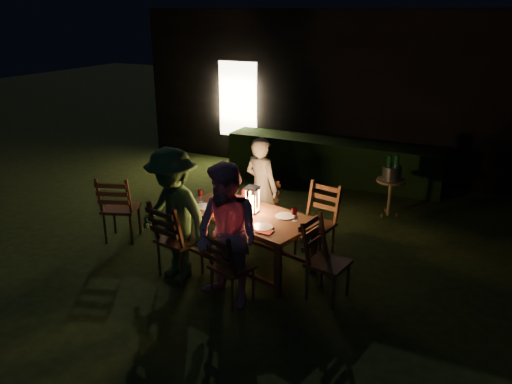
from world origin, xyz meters
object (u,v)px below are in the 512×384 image
at_px(chair_end, 326,274).
at_px(person_opp_right, 227,237).
at_px(dining_table, 247,218).
at_px(bottle_table, 232,198).
at_px(ice_bucket, 392,173).
at_px(person_opp_left, 174,215).
at_px(chair_far_right, 315,235).
at_px(chair_near_right, 231,279).
at_px(bottle_bucket_a, 388,170).
at_px(bottle_bucket_b, 396,170).
at_px(chair_far_left, 259,219).
at_px(chair_spare, 121,219).
at_px(chair_near_left, 179,252).
at_px(person_house_side, 261,188).
at_px(lantern, 252,201).
at_px(side_table, 391,184).

relative_size(chair_end, person_opp_right, 0.60).
bearing_deg(dining_table, bottle_table, 180.00).
relative_size(bottle_table, ice_bucket, 0.93).
bearing_deg(person_opp_left, chair_far_right, 57.89).
relative_size(person_opp_left, ice_bucket, 5.59).
bearing_deg(chair_far_right, person_opp_left, 53.86).
distance_m(bottle_table, ice_bucket, 2.90).
xyz_separation_m(chair_near_right, bottle_bucket_a, (1.03, 3.33, 0.49)).
bearing_deg(person_opp_left, bottle_bucket_b, 72.90).
bearing_deg(chair_far_left, bottle_bucket_b, -110.72).
bearing_deg(chair_spare, person_opp_right, -39.88).
bearing_deg(chair_near_left, person_opp_right, -6.92).
relative_size(person_opp_left, bottle_table, 5.99).
distance_m(chair_spare, person_house_side, 2.08).
bearing_deg(person_opp_left, chair_spare, 172.00).
bearing_deg(lantern, dining_table, -149.86).
distance_m(person_opp_left, lantern, 1.00).
height_order(person_opp_left, ice_bucket, person_opp_left).
bearing_deg(lantern, side_table, 63.07).
bearing_deg(lantern, bottle_table, 174.60).
height_order(chair_near_left, bottle_bucket_b, chair_near_left).
relative_size(dining_table, bottle_table, 6.90).
bearing_deg(ice_bucket, person_house_side, -133.94).
bearing_deg(chair_near_left, side_table, 69.17).
xyz_separation_m(dining_table, bottle_table, (-0.24, 0.06, 0.21)).
bearing_deg(chair_end, ice_bucket, -172.82).
xyz_separation_m(dining_table, person_opp_left, (-0.65, -0.68, 0.18)).
height_order(chair_spare, lantern, lantern).
bearing_deg(chair_far_left, chair_end, 163.22).
relative_size(chair_end, side_table, 1.60).
xyz_separation_m(chair_spare, person_house_side, (1.76, 1.02, 0.43)).
bearing_deg(chair_far_left, bottle_table, 112.30).
bearing_deg(bottle_table, ice_bucket, 57.47).
distance_m(chair_far_right, chair_end, 1.03).
distance_m(chair_end, bottle_bucket_b, 2.91).
bearing_deg(person_opp_right, bottle_bucket_b, 86.57).
xyz_separation_m(dining_table, chair_near_left, (-0.63, -0.63, -0.34)).
relative_size(chair_far_left, chair_end, 0.90).
distance_m(person_house_side, person_opp_right, 1.87).
bearing_deg(lantern, chair_near_left, -136.10).
bearing_deg(person_opp_right, person_opp_left, -180.00).
bearing_deg(chair_near_right, lantern, 118.94).
relative_size(chair_far_left, bottle_bucket_b, 2.80).
xyz_separation_m(chair_far_left, ice_bucket, (1.55, 1.65, 0.46)).
xyz_separation_m(chair_near_right, person_opp_right, (-0.01, -0.05, 0.54)).
bearing_deg(lantern, bottle_bucket_b, 62.53).
xyz_separation_m(chair_far_left, side_table, (1.55, 1.65, 0.27)).
distance_m(chair_end, person_opp_left, 1.94).
bearing_deg(bottle_bucket_b, chair_far_right, -108.21).
distance_m(chair_far_left, bottle_bucket_b, 2.38).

